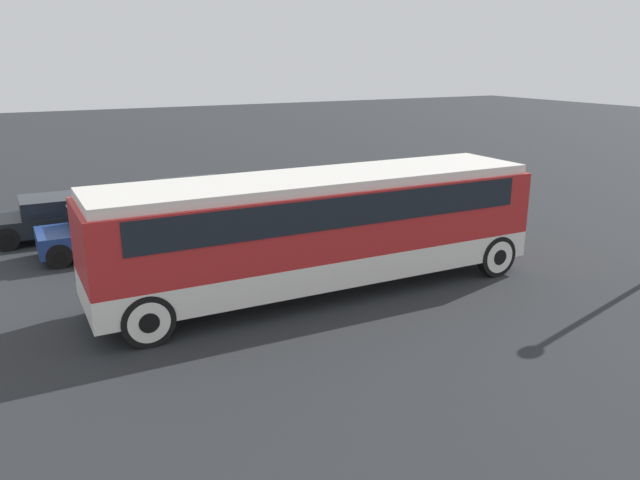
# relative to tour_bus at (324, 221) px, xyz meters

# --- Properties ---
(ground_plane) EXTENTS (120.00, 120.00, 0.00)m
(ground_plane) POSITION_rel_tour_bus_xyz_m (-0.10, 0.00, -1.76)
(ground_plane) COLOR #26282B
(tour_bus) EXTENTS (11.03, 2.63, 2.91)m
(tour_bus) POSITION_rel_tour_bus_xyz_m (0.00, 0.00, 0.00)
(tour_bus) COLOR silver
(tour_bus) RESTS_ON ground_plane
(parked_car_near) EXTENTS (4.63, 1.85, 1.40)m
(parked_car_near) POSITION_rel_tour_bus_xyz_m (-3.88, 5.59, -1.06)
(parked_car_near) COLOR navy
(parked_car_near) RESTS_ON ground_plane
(parked_car_mid) EXTENTS (4.78, 1.94, 1.34)m
(parked_car_mid) POSITION_rel_tour_bus_xyz_m (-5.03, 8.09, -1.08)
(parked_car_mid) COLOR black
(parked_car_mid) RESTS_ON ground_plane
(parked_car_far) EXTENTS (4.35, 1.92, 1.39)m
(parked_car_far) POSITION_rel_tour_bus_xyz_m (-0.70, 8.50, -1.07)
(parked_car_far) COLOR silver
(parked_car_far) RESTS_ON ground_plane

